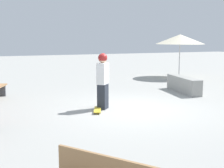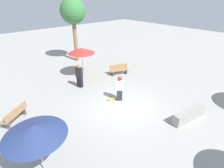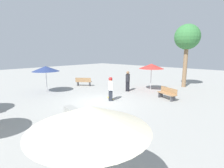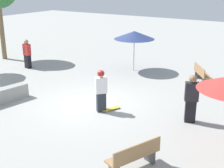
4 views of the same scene
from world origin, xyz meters
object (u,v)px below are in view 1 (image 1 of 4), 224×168
at_px(skateboard, 97,110).
at_px(skater_main, 103,79).
at_px(concrete_ledge, 183,84).
at_px(shade_umbrella_cream, 180,39).

bearing_deg(skateboard, skater_main, 157.20).
distance_m(concrete_ledge, shade_umbrella_cream, 5.09).
bearing_deg(skateboard, concrete_ledge, 134.59).
relative_size(skateboard, shade_umbrella_cream, 0.31).
xyz_separation_m(skater_main, shade_umbrella_cream, (-5.50, 6.61, 1.15)).
relative_size(skater_main, shade_umbrella_cream, 0.64).
xyz_separation_m(skateboard, shade_umbrella_cream, (-5.78, 6.89, 2.00)).
xyz_separation_m(skater_main, skateboard, (0.28, -0.28, -0.85)).
distance_m(skateboard, shade_umbrella_cream, 9.21).
bearing_deg(shade_umbrella_cream, concrete_ledge, -32.95).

